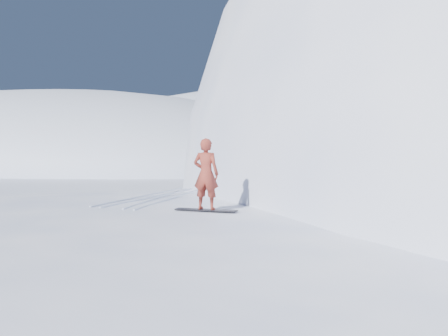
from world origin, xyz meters
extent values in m
plane|color=white|center=(0.00, 0.00, 0.00)|extent=(400.00, 400.00, 0.00)
ellipsoid|color=white|center=(1.00, 3.00, 0.00)|extent=(36.00, 28.00, 4.80)
ellipsoid|color=white|center=(-70.00, 60.00, 0.00)|extent=(120.00, 70.00, 28.00)
ellipsoid|color=white|center=(-40.00, 110.00, 0.00)|extent=(140.00, 90.00, 36.00)
ellipsoid|color=white|center=(-2.00, 6.00, 0.00)|extent=(7.00, 6.30, 1.00)
ellipsoid|color=white|center=(7.00, 4.00, 0.00)|extent=(4.00, 3.60, 0.60)
cube|color=black|center=(3.11, 2.86, 2.41)|extent=(1.73, 0.68, 0.03)
imported|color=maroon|center=(3.11, 2.86, 3.39)|extent=(0.78, 0.60, 1.92)
ellipsoid|color=white|center=(-45.66, 43.37, 0.00)|extent=(10.25, 8.20, 7.17)
cube|color=silver|center=(-0.61, 4.88, 2.42)|extent=(0.95, 5.94, 0.04)
cube|color=silver|center=(-0.18, 4.88, 2.42)|extent=(0.83, 5.96, 0.04)
cube|color=silver|center=(0.11, 4.88, 2.42)|extent=(1.75, 5.77, 0.04)
cube|color=silver|center=(0.59, 4.88, 2.42)|extent=(1.58, 5.82, 0.04)
camera|label=1|loc=(9.99, -8.58, 4.24)|focal=40.00mm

